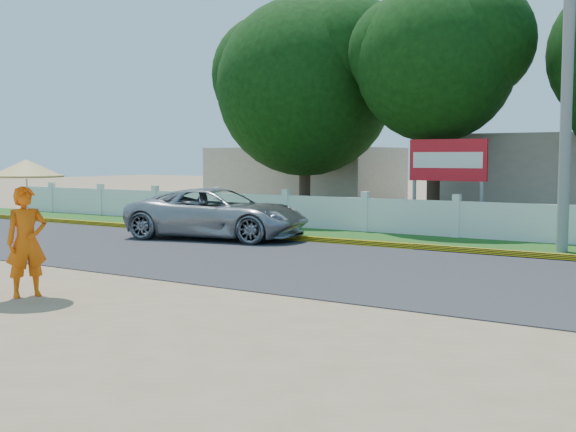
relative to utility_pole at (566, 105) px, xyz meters
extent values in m
plane|color=#9E8460|center=(-3.34, -9.54, -3.69)|extent=(120.00, 120.00, 0.00)
cube|color=#38383A|center=(-3.34, -5.04, -3.68)|extent=(60.00, 7.00, 0.02)
cube|color=#2D601E|center=(-3.34, 0.21, -3.68)|extent=(60.00, 3.50, 0.03)
cube|color=yellow|center=(-3.34, -1.49, -3.61)|extent=(40.00, 0.18, 0.16)
cube|color=silver|center=(-3.34, 1.66, -3.14)|extent=(40.00, 0.10, 1.10)
cube|color=#B7AD99|center=(-13.34, 9.46, -2.29)|extent=(8.00, 5.00, 2.80)
cylinder|color=gray|center=(0.00, 0.00, 0.00)|extent=(0.28, 0.28, 7.38)
imported|color=#989A9F|center=(-9.19, -2.26, -2.95)|extent=(5.74, 3.54, 1.48)
imported|color=#D7580B|center=(-6.50, -10.96, -2.74)|extent=(0.70, 0.82, 1.90)
cylinder|color=gray|center=(-6.45, -10.96, -2.01)|extent=(0.03, 0.03, 1.23)
cone|color=tan|center=(-6.45, -10.96, -1.48)|extent=(1.30, 1.30, 0.31)
cylinder|color=gray|center=(-5.15, 2.76, -2.69)|extent=(0.12, 0.12, 2.00)
cylinder|color=gray|center=(-2.95, 2.76, -2.69)|extent=(0.12, 0.12, 2.00)
cube|color=red|center=(-4.05, 2.76, -1.39)|extent=(2.50, 0.12, 1.30)
cube|color=silver|center=(-4.05, 2.70, -1.39)|extent=(2.25, 0.02, 0.49)
cylinder|color=#473828|center=(-5.05, 4.11, -1.66)|extent=(0.44, 0.44, 4.06)
sphere|color=#103B0D|center=(-5.05, 4.11, 1.82)|extent=(5.29, 5.29, 5.29)
cylinder|color=#473828|center=(-10.77, 5.19, -2.09)|extent=(0.44, 0.44, 3.20)
sphere|color=#103B0D|center=(-10.77, 5.19, 1.40)|extent=(6.88, 6.88, 6.88)
camera|label=1|loc=(3.94, -18.87, -1.27)|focal=45.00mm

